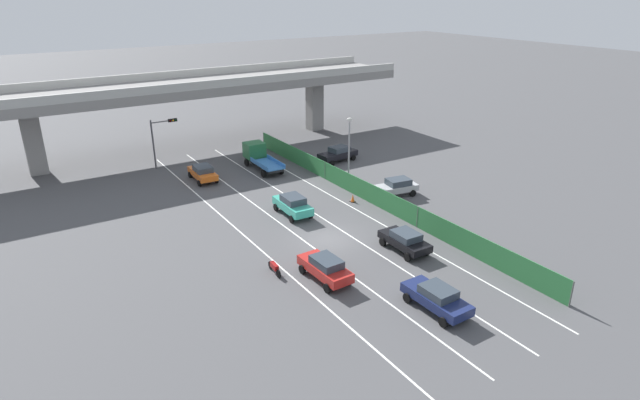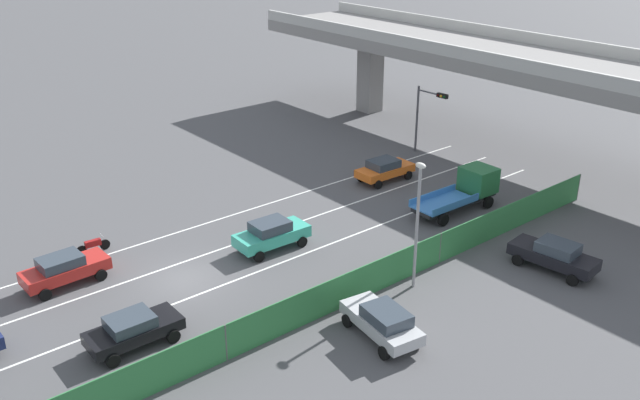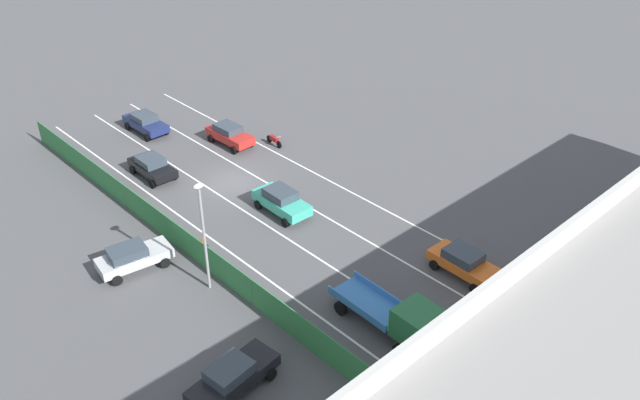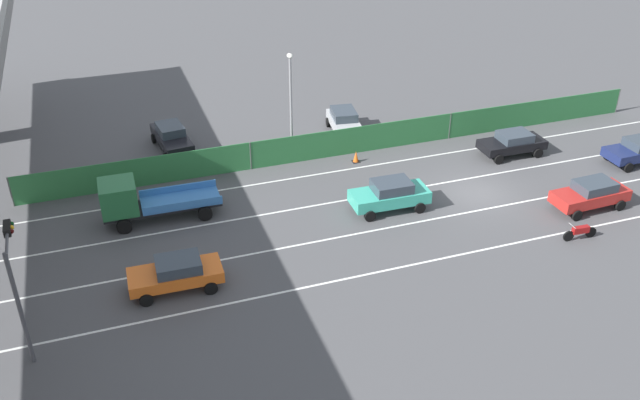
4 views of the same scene
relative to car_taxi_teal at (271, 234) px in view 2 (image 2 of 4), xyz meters
The scene contains 18 objects.
ground_plane 5.76m from the car_taxi_teal, 90.40° to the right, with size 300.00×300.00×0.00m, color #4C4C4F.
lane_line_left_edge 5.52m from the car_taxi_teal, behind, with size 0.14×45.79×0.01m, color silver.
lane_line_mid_left 2.20m from the car_taxi_teal, 156.57° to the right, with size 0.14×45.79×0.01m, color silver.
lane_line_mid_right 2.14m from the car_taxi_teal, 24.37° to the right, with size 0.14×45.79×0.01m, color silver.
lane_line_right_edge 5.44m from the car_taxi_teal, ahead, with size 0.14×45.79×0.01m, color silver.
elevated_overpass 24.89m from the car_taxi_teal, 90.09° to the left, with size 54.03×9.54×8.82m.
green_fence 7.39m from the car_taxi_teal, ahead, with size 0.10×41.89×1.84m.
car_taxi_teal is the anchor object (origin of this frame).
car_sedan_red 11.32m from the car_taxi_teal, 108.59° to the right, with size 2.06×4.46×1.67m.
car_taxi_orange 12.95m from the car_taxi_teal, 105.36° to the left, with size 2.13×4.41×1.61m.
car_sedan_black 11.03m from the car_taxi_teal, 70.20° to the right, with size 2.08×4.28×1.56m.
flatbed_truck_blue 13.83m from the car_taxi_teal, 76.00° to the left, with size 2.43×6.40×2.52m.
motorcycle 10.24m from the car_taxi_teal, 126.91° to the right, with size 0.60×1.95×0.93m.
parked_wagon_silver 10.55m from the car_taxi_teal, ahead, with size 4.57×2.51×1.63m.
parked_sedan_dark 15.74m from the car_taxi_teal, 41.30° to the left, with size 4.85×2.40×1.70m.
traffic_light 19.87m from the car_taxi_teal, 106.02° to the left, with size 2.94×0.42×5.36m.
street_lamp 9.38m from the car_taxi_teal, 21.50° to the left, with size 0.60×0.36×6.90m.
traffic_cone 6.16m from the car_taxi_teal, ahead, with size 0.47×0.47×0.74m.
Camera 2 is at (29.15, -14.71, 18.54)m, focal length 38.50 mm.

